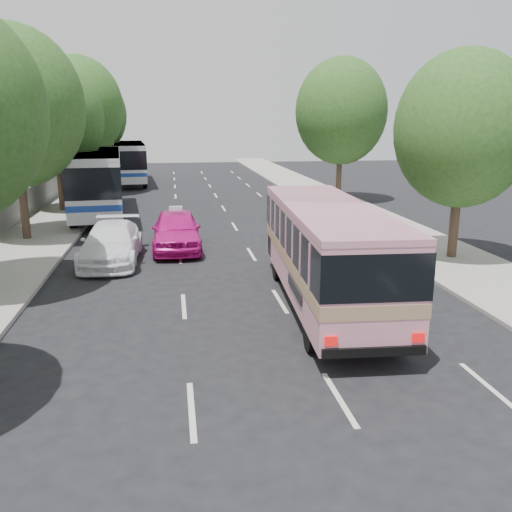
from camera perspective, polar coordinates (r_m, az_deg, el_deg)
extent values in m
plane|color=black|center=(12.69, 1.61, -10.81)|extent=(120.00, 120.00, 0.00)
cube|color=#9E998E|center=(32.39, -20.10, 3.90)|extent=(4.00, 90.00, 0.15)
cube|color=#9E998E|center=(33.48, 9.83, 4.83)|extent=(4.00, 90.00, 0.12)
cube|color=#9E998E|center=(32.67, -23.33, 5.15)|extent=(0.30, 90.00, 1.50)
cylinder|color=#38281E|center=(26.38, -23.30, 5.47)|extent=(0.36, 0.36, 3.80)
ellipsoid|color=#274A1A|center=(26.16, -24.17, 14.15)|extent=(6.00, 6.00, 6.90)
sphere|color=#274A1A|center=(25.83, -23.73, 16.89)|extent=(3.90, 3.90, 3.90)
cylinder|color=#38281E|center=(34.13, -19.88, 7.24)|extent=(0.36, 0.36, 3.50)
ellipsoid|color=#274A1A|center=(33.94, -20.41, 13.41)|extent=(5.52, 5.52, 6.35)
sphere|color=#274A1A|center=(33.59, -19.98, 15.34)|extent=(3.59, 3.59, 3.59)
cylinder|color=#38281E|center=(41.94, -17.75, 8.88)|extent=(0.36, 0.36, 3.99)
ellipsoid|color=#274A1A|center=(41.81, -18.20, 14.61)|extent=(6.30, 6.30, 7.24)
sphere|color=#274A1A|center=(41.50, -17.83, 16.39)|extent=(4.09, 4.09, 4.09)
cylinder|color=#38281E|center=(49.87, -16.60, 9.54)|extent=(0.36, 0.36, 3.72)
ellipsoid|color=#274A1A|center=(49.75, -16.93, 14.04)|extent=(5.88, 5.88, 6.76)
sphere|color=#274A1A|center=(49.43, -16.60, 15.43)|extent=(3.82, 3.82, 3.82)
cylinder|color=#38281E|center=(22.44, 20.18, 3.68)|extent=(0.36, 0.36, 3.23)
ellipsoid|color=#274A1A|center=(22.13, 20.94, 12.37)|extent=(5.10, 5.10, 5.87)
sphere|color=#274A1A|center=(22.08, 22.50, 14.88)|extent=(3.32, 3.31, 3.31)
cylinder|color=#38281E|center=(37.18, 8.73, 8.65)|extent=(0.36, 0.36, 3.80)
ellipsoid|color=#274A1A|center=(37.02, 8.96, 14.82)|extent=(6.00, 6.00, 6.90)
sphere|color=#274A1A|center=(36.89, 9.80, 16.66)|extent=(3.90, 3.90, 3.90)
cube|color=pink|center=(15.81, 7.41, 0.84)|extent=(2.88, 9.51, 2.52)
cube|color=#9E7A59|center=(15.88, 7.38, -0.18)|extent=(2.92, 9.53, 0.33)
cube|color=black|center=(15.71, 7.46, 2.47)|extent=(2.94, 9.54, 1.03)
cube|color=pink|center=(15.58, 7.55, 5.08)|extent=(2.90, 9.53, 0.15)
cylinder|color=black|center=(18.62, 2.31, -1.01)|extent=(0.34, 0.99, 0.98)
cylinder|color=black|center=(19.00, 8.44, -0.84)|extent=(0.34, 0.99, 0.98)
cylinder|color=black|center=(13.00, 5.91, -7.91)|extent=(0.34, 0.99, 0.98)
cylinder|color=black|center=(13.53, 14.51, -7.39)|extent=(0.34, 0.99, 0.98)
imported|color=#D31287|center=(23.06, -8.37, 2.70)|extent=(1.99, 4.92, 1.68)
imported|color=white|center=(21.55, -14.97, 1.32)|extent=(2.23, 5.20, 1.49)
cube|color=silver|center=(32.40, -16.34, 7.78)|extent=(3.63, 12.23, 3.06)
cube|color=black|center=(32.37, -16.39, 8.45)|extent=(3.68, 12.26, 1.51)
cube|color=navy|center=(32.49, -16.24, 6.42)|extent=(3.67, 12.25, 0.30)
cube|color=silver|center=(32.29, -16.52, 10.36)|extent=(3.65, 12.25, 0.14)
cylinder|color=black|center=(36.43, -17.75, 5.90)|extent=(0.42, 1.13, 1.10)
cylinder|color=black|center=(36.34, -14.18, 6.12)|extent=(0.42, 1.13, 1.10)
cylinder|color=black|center=(28.51, -18.69, 3.70)|extent=(0.42, 1.13, 1.10)
cylinder|color=black|center=(28.40, -14.14, 3.98)|extent=(0.42, 1.13, 1.10)
cube|color=silver|center=(48.65, -13.15, 9.80)|extent=(3.34, 11.61, 2.91)
cube|color=black|center=(48.63, -13.18, 10.22)|extent=(3.40, 11.64, 1.43)
cube|color=navy|center=(48.71, -13.10, 8.93)|extent=(3.39, 11.63, 0.29)
cube|color=silver|center=(48.58, -13.25, 11.43)|extent=(3.37, 11.63, 0.13)
cylinder|color=black|center=(52.39, -14.28, 8.42)|extent=(0.39, 1.07, 1.05)
cylinder|color=black|center=(52.40, -11.93, 8.55)|extent=(0.39, 1.07, 1.05)
cylinder|color=black|center=(44.79, -14.37, 7.51)|extent=(0.39, 1.07, 1.05)
cylinder|color=black|center=(44.81, -11.62, 7.66)|extent=(0.39, 1.07, 1.05)
cube|color=silver|center=(22.90, -8.45, 4.97)|extent=(0.55, 0.18, 0.18)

